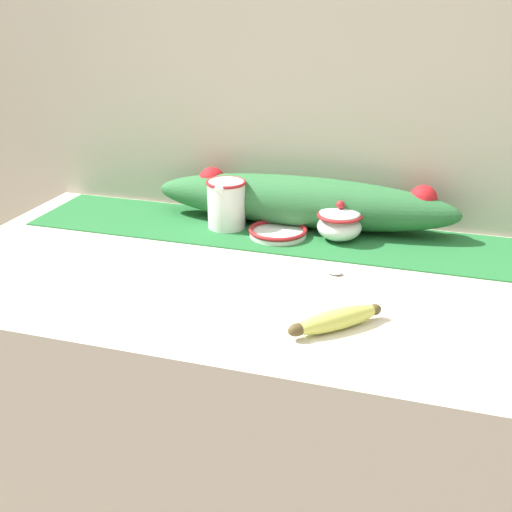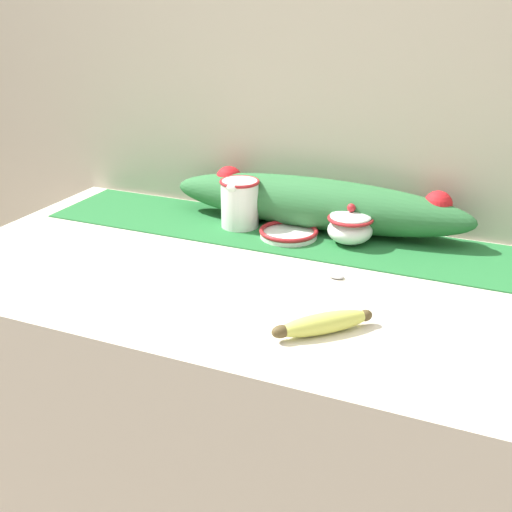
{
  "view_description": "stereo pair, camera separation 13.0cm",
  "coord_description": "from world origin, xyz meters",
  "px_view_note": "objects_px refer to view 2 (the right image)",
  "views": [
    {
      "loc": [
        0.34,
        -1.18,
        1.44
      ],
      "look_at": [
        -0.02,
        -0.03,
        0.94
      ],
      "focal_mm": 45.0,
      "sensor_mm": 36.0,
      "label": 1
    },
    {
      "loc": [
        0.46,
        -1.13,
        1.44
      ],
      "look_at": [
        -0.02,
        -0.03,
        0.94
      ],
      "focal_mm": 45.0,
      "sensor_mm": 36.0,
      "label": 2
    }
  ],
  "objects_px": {
    "cream_pitcher": "(240,202)",
    "spoon": "(329,274)",
    "small_dish": "(289,233)",
    "sugar_bowl": "(350,226)",
    "banana": "(323,323)"
  },
  "relations": [
    {
      "from": "cream_pitcher",
      "to": "sugar_bowl",
      "type": "bearing_deg",
      "value": -0.36
    },
    {
      "from": "sugar_bowl",
      "to": "small_dish",
      "type": "bearing_deg",
      "value": -171.43
    },
    {
      "from": "sugar_bowl",
      "to": "spoon",
      "type": "xyz_separation_m",
      "value": [
        0.01,
        -0.19,
        -0.04
      ]
    },
    {
      "from": "cream_pitcher",
      "to": "banana",
      "type": "xyz_separation_m",
      "value": [
        0.35,
        -0.42,
        -0.05
      ]
    },
    {
      "from": "spoon",
      "to": "banana",
      "type": "bearing_deg",
      "value": -62.36
    },
    {
      "from": "cream_pitcher",
      "to": "sugar_bowl",
      "type": "distance_m",
      "value": 0.28
    },
    {
      "from": "cream_pitcher",
      "to": "spoon",
      "type": "relative_size",
      "value": 0.69
    },
    {
      "from": "sugar_bowl",
      "to": "banana",
      "type": "height_order",
      "value": "sugar_bowl"
    },
    {
      "from": "sugar_bowl",
      "to": "small_dish",
      "type": "relative_size",
      "value": 0.76
    },
    {
      "from": "cream_pitcher",
      "to": "spoon",
      "type": "height_order",
      "value": "cream_pitcher"
    },
    {
      "from": "banana",
      "to": "spoon",
      "type": "distance_m",
      "value": 0.24
    },
    {
      "from": "spoon",
      "to": "small_dish",
      "type": "bearing_deg",
      "value": 145.33
    },
    {
      "from": "banana",
      "to": "spoon",
      "type": "bearing_deg",
      "value": 104.81
    },
    {
      "from": "cream_pitcher",
      "to": "banana",
      "type": "bearing_deg",
      "value": -50.18
    },
    {
      "from": "cream_pitcher",
      "to": "spoon",
      "type": "xyz_separation_m",
      "value": [
        0.29,
        -0.19,
        -0.06
      ]
    }
  ]
}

